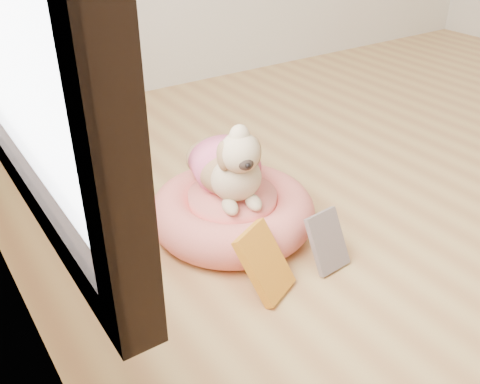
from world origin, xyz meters
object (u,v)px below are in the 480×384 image
pet_bed (232,212)px  book_white (327,241)px  dog (228,152)px  book_yellow (265,263)px

pet_bed → book_white: size_ratio=3.01×
dog → book_white: size_ratio=2.10×
dog → book_white: (0.15, -0.38, -0.22)m
pet_bed → book_white: 0.39m
dog → book_yellow: dog is taller
book_white → book_yellow: bearing=172.5°
book_yellow → book_white: (0.25, -0.01, -0.01)m
pet_bed → dog: (-0.00, 0.02, 0.24)m
pet_bed → dog: bearing=96.6°
book_yellow → pet_bed: bearing=48.6°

